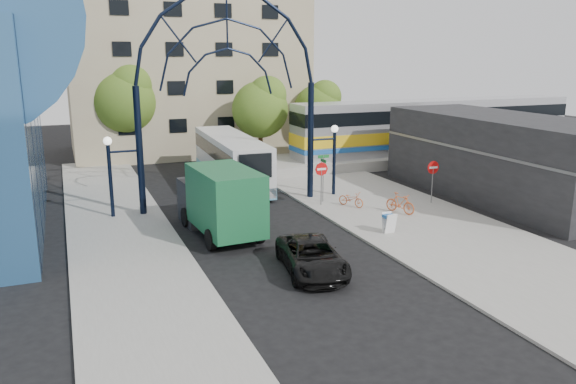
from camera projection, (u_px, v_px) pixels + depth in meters
name	position (u px, v px, depth m)	size (l,w,h in m)	color
ground	(343.00, 302.00, 19.96)	(120.00, 120.00, 0.00)	black
sidewalk_east	(455.00, 240.00, 26.46)	(8.00, 56.00, 0.12)	gray
plaza_west	(134.00, 268.00, 22.99)	(5.00, 50.00, 0.12)	gray
gateway_arch	(228.00, 55.00, 30.55)	(13.64, 0.44, 12.10)	black
stop_sign	(321.00, 173.00, 32.05)	(0.80, 0.07, 2.50)	slate
do_not_enter_sign	(433.00, 172.00, 32.50)	(0.76, 0.07, 2.48)	slate
street_name_sign	(323.00, 168.00, 32.70)	(0.70, 0.70, 2.80)	slate
sandwich_board	(389.00, 220.00, 27.21)	(0.55, 0.61, 0.99)	white
commercial_block_east	(502.00, 157.00, 34.20)	(6.00, 16.00, 5.00)	black
apartment_block	(185.00, 73.00, 50.53)	(20.00, 12.10, 14.00)	tan
train_platform	(434.00, 155.00, 46.96)	(32.00, 5.00, 0.80)	gray
train_car	(436.00, 125.00, 46.37)	(25.10, 3.05, 4.20)	#B7B7BC
tree_north_a	(262.00, 106.00, 44.45)	(4.48, 4.48, 7.00)	#382314
tree_north_b	(126.00, 98.00, 44.26)	(5.12, 5.12, 8.00)	#382314
tree_north_c	(320.00, 106.00, 48.52)	(4.16, 4.16, 6.50)	#382314
city_bus	(231.00, 159.00, 37.84)	(3.22, 12.02, 3.27)	silver
green_truck	(219.00, 200.00, 27.19)	(2.97, 6.87, 3.39)	black
black_suv	(312.00, 256.00, 22.56)	(2.21, 4.78, 1.33)	black
bike_near_a	(351.00, 199.00, 32.02)	(0.58, 1.65, 0.87)	#D15B29
bike_near_b	(400.00, 203.00, 30.64)	(0.52, 1.85, 1.11)	#CD5729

